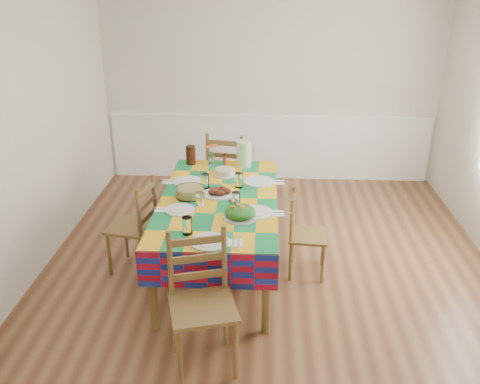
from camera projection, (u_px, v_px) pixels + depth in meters
name	position (u px, v px, depth m)	size (l,w,h in m)	color
room	(272.00, 141.00, 4.49)	(4.58, 5.08, 2.78)	brown
wainscot	(269.00, 145.00, 7.11)	(4.41, 0.06, 0.92)	white
dining_table	(219.00, 206.00, 4.78)	(1.09, 2.03, 0.79)	brown
setting_near_head	(202.00, 236.00, 3.99)	(0.49, 0.33, 0.15)	silver
setting_left_near	(187.00, 206.00, 4.51)	(0.48, 0.29, 0.13)	silver
setting_left_far	(193.00, 181.00, 5.02)	(0.55, 0.33, 0.14)	silver
setting_right_near	(250.00, 208.00, 4.47)	(0.54, 0.31, 0.14)	silver
setting_right_far	(252.00, 181.00, 5.03)	(0.57, 0.33, 0.15)	silver
meat_platter	(219.00, 192.00, 4.78)	(0.36, 0.26, 0.07)	silver
salad_platter	(240.00, 213.00, 4.34)	(0.30, 0.30, 0.12)	silver
pasta_bowl	(190.00, 192.00, 4.74)	(0.26, 0.26, 0.10)	white
cake	(225.00, 172.00, 5.26)	(0.24, 0.24, 0.07)	silver
serving_utensils	(235.00, 203.00, 4.62)	(0.14, 0.30, 0.01)	black
flower_vase	(211.00, 156.00, 5.49)	(0.15, 0.13, 0.25)	white
hot_sauce	(225.00, 160.00, 5.48)	(0.03, 0.03, 0.14)	#AB260D
green_pitcher	(244.00, 154.00, 5.46)	(0.16, 0.16, 0.28)	#A5CF92
tea_pitcher	(191.00, 155.00, 5.52)	(0.10, 0.10, 0.21)	black
name_card	(210.00, 248.00, 3.86)	(0.09, 0.03, 0.02)	silver
chair_near	(202.00, 303.00, 3.68)	(0.57, 0.55, 1.05)	brown
chair_far	(228.00, 174.00, 6.02)	(0.54, 0.52, 1.05)	brown
chair_left	(136.00, 227.00, 4.90)	(0.47, 0.49, 0.94)	brown
chair_right	(304.00, 235.00, 4.86)	(0.39, 0.41, 0.84)	brown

